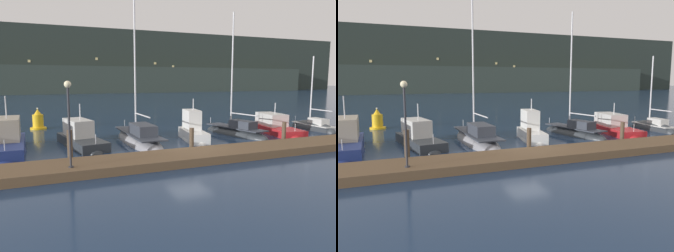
% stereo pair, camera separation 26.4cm
% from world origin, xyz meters
% --- Properties ---
extents(ground_plane, '(400.00, 400.00, 0.00)m').
position_xyz_m(ground_plane, '(0.00, 0.00, 0.00)').
color(ground_plane, '#192D4C').
extents(dock, '(35.67, 2.80, 0.45)m').
position_xyz_m(dock, '(0.00, -1.94, 0.23)').
color(dock, brown).
rests_on(dock, ground).
extents(mooring_pile_1, '(0.28, 0.28, 1.87)m').
position_xyz_m(mooring_pile_1, '(-7.19, -0.29, 0.94)').
color(mooring_pile_1, '#4C3D2D').
rests_on(mooring_pile_1, ground).
extents(mooring_pile_2, '(0.28, 0.28, 1.57)m').
position_xyz_m(mooring_pile_2, '(0.00, -0.29, 0.79)').
color(mooring_pile_2, '#4C3D2D').
rests_on(mooring_pile_2, ground).
extents(mooring_pile_3, '(0.28, 0.28, 1.58)m').
position_xyz_m(mooring_pile_3, '(7.19, -0.29, 0.79)').
color(mooring_pile_3, '#4C3D2D').
rests_on(mooring_pile_3, ground).
extents(motorboat_berth_2, '(2.08, 7.21, 3.96)m').
position_xyz_m(motorboat_berth_2, '(-10.42, 4.45, 0.41)').
color(motorboat_berth_2, navy).
rests_on(motorboat_berth_2, ground).
extents(motorboat_berth_3, '(3.09, 6.77, 3.36)m').
position_xyz_m(motorboat_berth_3, '(-5.95, 4.66, 0.31)').
color(motorboat_berth_3, '#2D3338').
rests_on(motorboat_berth_3, ground).
extents(sailboat_berth_4, '(2.18, 8.49, 11.93)m').
position_xyz_m(sailboat_berth_4, '(-1.96, 4.17, 0.14)').
color(sailboat_berth_4, gray).
rests_on(sailboat_berth_4, ground).
extents(motorboat_berth_5, '(2.30, 4.79, 3.60)m').
position_xyz_m(motorboat_berth_5, '(2.10, 3.63, 0.44)').
color(motorboat_berth_5, white).
rests_on(motorboat_berth_5, ground).
extents(sailboat_berth_6, '(2.85, 7.09, 10.50)m').
position_xyz_m(sailboat_berth_6, '(6.45, 4.43, 0.14)').
color(sailboat_berth_6, '#2D3338').
rests_on(sailboat_berth_6, ground).
extents(motorboat_berth_7, '(3.57, 7.32, 3.16)m').
position_xyz_m(motorboat_berth_7, '(10.21, 4.16, 0.23)').
color(motorboat_berth_7, red).
rests_on(motorboat_berth_7, ground).
extents(sailboat_berth_8, '(2.03, 5.53, 7.40)m').
position_xyz_m(sailboat_berth_8, '(14.52, 4.06, 0.09)').
color(sailboat_berth_8, '#2D3338').
rests_on(sailboat_berth_8, ground).
extents(channel_buoy, '(1.42, 1.42, 1.97)m').
position_xyz_m(channel_buoy, '(-8.47, 14.00, 0.73)').
color(channel_buoy, gold).
rests_on(channel_buoy, ground).
extents(dock_lamppost, '(0.32, 0.32, 3.99)m').
position_xyz_m(dock_lamppost, '(-7.41, -2.58, 3.12)').
color(dock_lamppost, '#2D2D33').
rests_on(dock_lamppost, dock).
extents(hillside_backdrop, '(240.00, 23.00, 21.93)m').
position_xyz_m(hillside_backdrop, '(3.04, 102.57, 10.10)').
color(hillside_backdrop, '#28332D').
rests_on(hillside_backdrop, ground).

